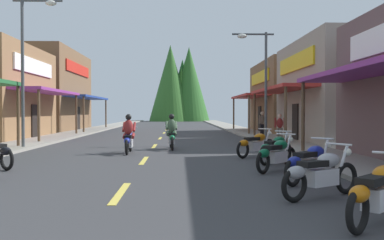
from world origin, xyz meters
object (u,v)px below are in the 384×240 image
at_px(streetlamp_left, 30,52).
at_px(motorcycle_parked_right_1, 321,173).
at_px(motorcycle_parked_right_2, 310,162).
at_px(motorcycle_parked_right_4, 276,148).
at_px(pedestrian_waiting, 280,126).
at_px(motorcycle_parked_right_3, 277,154).
at_px(motorcycle_parked_right_0, 378,192).
at_px(pedestrian_strolling, 262,122).
at_px(motorcycle_parked_right_5, 256,144).
at_px(rider_cruising_lead, 129,137).
at_px(rider_cruising_trailing, 172,134).
at_px(streetlamp_right, 259,70).

bearing_deg(streetlamp_left, motorcycle_parked_right_1, -50.22).
bearing_deg(motorcycle_parked_right_2, motorcycle_parked_right_4, 47.29).
xyz_separation_m(motorcycle_parked_right_2, pedestrian_waiting, (2.36, 13.38, 0.39)).
bearing_deg(motorcycle_parked_right_4, motorcycle_parked_right_3, -151.97).
bearing_deg(motorcycle_parked_right_0, pedestrian_waiting, 37.22).
relative_size(motorcycle_parked_right_3, pedestrian_strolling, 0.99).
height_order(motorcycle_parked_right_1, pedestrian_strolling, pedestrian_strolling).
bearing_deg(pedestrian_waiting, pedestrian_strolling, 2.19).
xyz_separation_m(motorcycle_parked_right_0, motorcycle_parked_right_5, (-0.13, 9.58, 0.00)).
bearing_deg(rider_cruising_lead, motorcycle_parked_right_5, -109.11).
bearing_deg(motorcycle_parked_right_3, motorcycle_parked_right_5, 40.92).
distance_m(streetlamp_left, motorcycle_parked_right_5, 10.72).
bearing_deg(motorcycle_parked_right_1, motorcycle_parked_right_5, 57.27).
xyz_separation_m(streetlamp_left, motorcycle_parked_right_3, (9.29, -7.34, -3.80)).
bearing_deg(rider_cruising_trailing, rider_cruising_lead, 134.80).
height_order(motorcycle_parked_right_0, rider_cruising_lead, rider_cruising_lead).
bearing_deg(motorcycle_parked_right_4, motorcycle_parked_right_0, -141.55).
bearing_deg(streetlamp_right, motorcycle_parked_right_5, -101.32).
distance_m(streetlamp_left, rider_cruising_trailing, 7.20).
height_order(rider_cruising_trailing, pedestrian_waiting, rider_cruising_trailing).
distance_m(streetlamp_right, motorcycle_parked_right_3, 11.08).
bearing_deg(rider_cruising_trailing, motorcycle_parked_right_2, -163.23).
bearing_deg(rider_cruising_lead, streetlamp_right, -51.21).
height_order(motorcycle_parked_right_2, motorcycle_parked_right_4, same).
relative_size(rider_cruising_lead, pedestrian_waiting, 1.40).
distance_m(streetlamp_right, rider_cruising_trailing, 6.38).
relative_size(streetlamp_left, motorcycle_parked_right_2, 4.01).
distance_m(motorcycle_parked_right_2, pedestrian_strolling, 18.44).
relative_size(streetlamp_left, motorcycle_parked_right_1, 3.56).
relative_size(motorcycle_parked_right_1, pedestrian_waiting, 1.22).
relative_size(streetlamp_right, motorcycle_parked_right_3, 3.49).
bearing_deg(pedestrian_waiting, motorcycle_parked_right_3, 168.45).
bearing_deg(rider_cruising_lead, pedestrian_strolling, -35.20).
xyz_separation_m(rider_cruising_lead, rider_cruising_trailing, (1.67, 1.87, 0.00)).
bearing_deg(motorcycle_parked_right_4, streetlamp_left, 100.05).
height_order(streetlamp_left, rider_cruising_trailing, streetlamp_left).
bearing_deg(motorcycle_parked_right_1, rider_cruising_lead, 85.21).
relative_size(streetlamp_right, pedestrian_waiting, 3.76).
bearing_deg(streetlamp_right, motorcycle_parked_right_2, -94.93).
xyz_separation_m(motorcycle_parked_right_2, motorcycle_parked_right_5, (-0.26, 5.80, 0.00)).
height_order(streetlamp_right, pedestrian_strolling, streetlamp_right).
height_order(streetlamp_right, rider_cruising_trailing, streetlamp_right).
bearing_deg(pedestrian_strolling, motorcycle_parked_right_3, 133.41).
bearing_deg(motorcycle_parked_right_2, motorcycle_parked_right_3, 57.43).
bearing_deg(motorcycle_parked_right_4, pedestrian_waiting, 26.04).
bearing_deg(streetlamp_left, rider_cruising_lead, -23.73).
distance_m(motorcycle_parked_right_0, pedestrian_waiting, 17.35).
distance_m(motorcycle_parked_right_0, motorcycle_parked_right_1, 2.01).
xyz_separation_m(motorcycle_parked_right_0, pedestrian_strolling, (2.46, 22.07, 0.48)).
height_order(streetlamp_left, motorcycle_parked_right_3, streetlamp_left).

